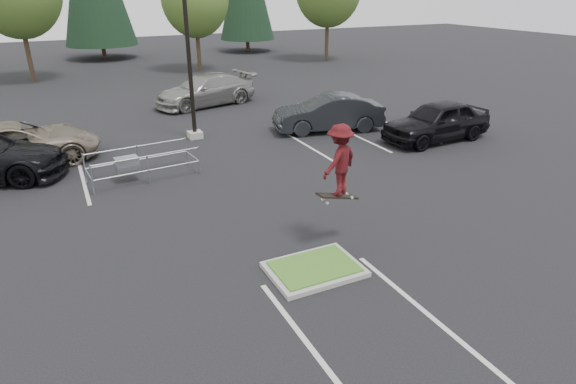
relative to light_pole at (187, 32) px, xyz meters
name	(u,v)px	position (x,y,z in m)	size (l,w,h in m)	color
ground	(314,271)	(-0.50, -12.00, -4.56)	(120.00, 120.00, 0.00)	black
grass_median	(314,269)	(-0.50, -12.00, -4.48)	(2.20, 1.60, 0.16)	gray
stall_lines	(191,192)	(-1.85, -5.98, -4.56)	(22.62, 17.60, 0.01)	beige
light_pole	(187,32)	(0.00, 0.00, 0.00)	(0.70, 0.60, 10.12)	gray
decid_c	(195,0)	(5.49, 17.83, 0.69)	(5.12, 5.12, 8.38)	#38281C
cart_corral	(131,163)	(-3.42, -4.04, -3.90)	(3.83, 1.67, 1.06)	#989CA1
skateboarder	(339,161)	(0.70, -11.00, -2.23)	(1.37, 1.13, 2.08)	black
car_l_tan	(17,144)	(-7.00, -0.50, -3.74)	(2.72, 5.89, 1.64)	gray
car_r_charc	(328,113)	(6.00, -1.57, -3.72)	(1.77, 5.07, 1.67)	black
car_r_black	(437,121)	(9.50, -5.00, -3.69)	(2.04, 5.08, 1.73)	black
car_far_silver	(207,90)	(2.45, 6.00, -3.70)	(2.39, 5.89, 1.71)	gray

